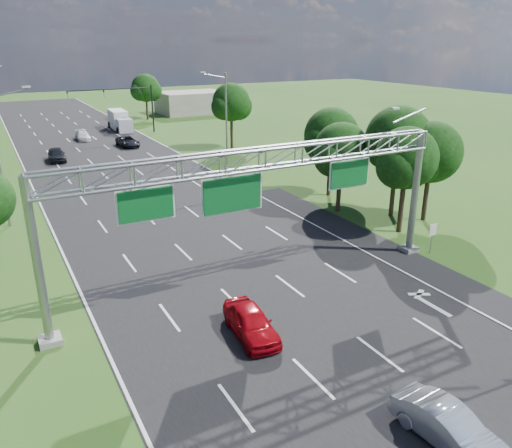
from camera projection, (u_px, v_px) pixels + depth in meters
ground at (157, 204)px, 42.92m from camera, size 220.00×220.00×0.00m
road at (157, 204)px, 42.92m from camera, size 18.00×180.00×0.02m
road_flare at (373, 244)px, 34.34m from camera, size 3.00×30.00×0.02m
sign_gantry at (264, 170)px, 25.86m from camera, size 23.50×1.00×9.56m
regulatory_sign at (433, 232)px, 32.32m from camera, size 0.60×0.08×2.10m
traffic_signal at (129, 99)px, 73.31m from camera, size 12.21×0.24×7.00m
streetlight_l_near at (0, 153)px, 35.90m from camera, size 2.97×0.22×10.16m
streetlight_r_mid at (225, 115)px, 54.31m from camera, size 2.97×0.22×10.16m
tree_cluster_right at (379, 148)px, 38.84m from camera, size 9.91×14.60×8.68m
tree_verge_rd at (232, 104)px, 63.05m from camera, size 5.76×4.80×8.28m
tree_verge_re at (146, 89)px, 87.00m from camera, size 5.76×4.80×7.84m
building_right at (191, 102)px, 95.83m from camera, size 12.00×9.00×4.00m
red_coupe at (251, 322)px, 23.50m from camera, size 2.12×4.36×1.43m
silver_sedan at (448, 426)px, 17.22m from camera, size 1.82×4.24×1.36m
car_queue_a at (83, 136)px, 70.18m from camera, size 1.84×4.23×1.21m
car_queue_b at (128, 141)px, 65.83m from camera, size 2.34×4.81×1.32m
car_queue_c at (57, 155)px, 57.82m from camera, size 2.07×4.59×1.53m
box_truck at (119, 121)px, 78.09m from camera, size 2.50×7.79×2.92m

